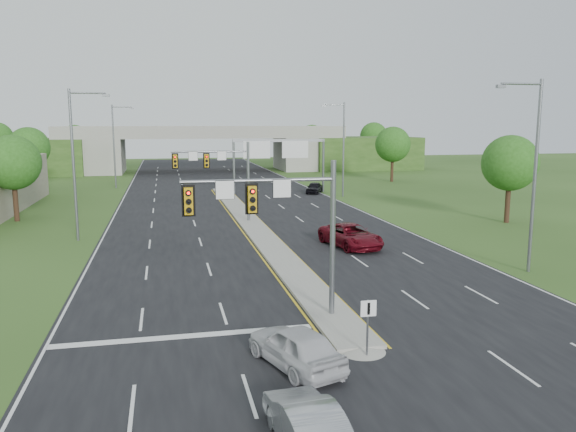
{
  "coord_description": "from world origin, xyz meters",
  "views": [
    {
      "loc": [
        -7.09,
        -23.04,
        8.55
      ],
      "look_at": [
        0.16,
        9.78,
        3.0
      ],
      "focal_mm": 35.0,
      "sensor_mm": 36.0,
      "label": 1
    }
  ],
  "objects_px": {
    "signal_mast_near": "(282,215)",
    "keep_right_sign": "(368,318)",
    "sign_gantry": "(278,151)",
    "car_far_c": "(314,188)",
    "overpass": "(204,151)",
    "car_silver": "(307,424)",
    "signal_mast_far": "(222,169)",
    "car_far_a": "(351,236)",
    "car_white": "(296,346)"
  },
  "relations": [
    {
      "from": "signal_mast_near",
      "to": "car_far_c",
      "type": "xyz_separation_m",
      "value": [
        13.26,
        43.89,
        -4.03
      ]
    },
    {
      "from": "sign_gantry",
      "to": "car_white",
      "type": "relative_size",
      "value": 2.6
    },
    {
      "from": "keep_right_sign",
      "to": "car_far_c",
      "type": "distance_m",
      "value": 49.59
    },
    {
      "from": "signal_mast_far",
      "to": "sign_gantry",
      "type": "distance_m",
      "value": 21.91
    },
    {
      "from": "car_far_a",
      "to": "car_far_c",
      "type": "bearing_deg",
      "value": 68.62
    },
    {
      "from": "sign_gantry",
      "to": "overpass",
      "type": "height_order",
      "value": "overpass"
    },
    {
      "from": "signal_mast_near",
      "to": "signal_mast_far",
      "type": "height_order",
      "value": "same"
    },
    {
      "from": "car_far_c",
      "to": "signal_mast_near",
      "type": "bearing_deg",
      "value": -82.07
    },
    {
      "from": "signal_mast_far",
      "to": "car_far_c",
      "type": "distance_m",
      "value": 23.43
    },
    {
      "from": "signal_mast_near",
      "to": "sign_gantry",
      "type": "relative_size",
      "value": 0.6
    },
    {
      "from": "overpass",
      "to": "car_white",
      "type": "xyz_separation_m",
      "value": [
        -2.77,
        -84.75,
        -2.77
      ]
    },
    {
      "from": "car_far_a",
      "to": "car_white",
      "type": "bearing_deg",
      "value": -125.38
    },
    {
      "from": "signal_mast_far",
      "to": "car_far_a",
      "type": "relative_size",
      "value": 1.22
    },
    {
      "from": "signal_mast_far",
      "to": "car_far_a",
      "type": "distance_m",
      "value": 14.33
    },
    {
      "from": "car_far_c",
      "to": "keep_right_sign",
      "type": "bearing_deg",
      "value": -78.08
    },
    {
      "from": "overpass",
      "to": "car_white",
      "type": "relative_size",
      "value": 17.93
    },
    {
      "from": "signal_mast_far",
      "to": "car_silver",
      "type": "height_order",
      "value": "signal_mast_far"
    },
    {
      "from": "keep_right_sign",
      "to": "car_white",
      "type": "xyz_separation_m",
      "value": [
        -2.77,
        -0.23,
        -0.74
      ]
    },
    {
      "from": "car_white",
      "to": "car_far_a",
      "type": "height_order",
      "value": "car_far_a"
    },
    {
      "from": "signal_mast_far",
      "to": "sign_gantry",
      "type": "bearing_deg",
      "value": 65.89
    },
    {
      "from": "signal_mast_near",
      "to": "car_white",
      "type": "bearing_deg",
      "value": -96.23
    },
    {
      "from": "signal_mast_far",
      "to": "keep_right_sign",
      "type": "xyz_separation_m",
      "value": [
        2.26,
        -29.45,
        -3.21
      ]
    },
    {
      "from": "sign_gantry",
      "to": "car_far_a",
      "type": "distance_m",
      "value": 31.73
    },
    {
      "from": "overpass",
      "to": "car_silver",
      "type": "relative_size",
      "value": 19.26
    },
    {
      "from": "signal_mast_near",
      "to": "car_far_c",
      "type": "distance_m",
      "value": 46.03
    },
    {
      "from": "signal_mast_near",
      "to": "overpass",
      "type": "height_order",
      "value": "overpass"
    },
    {
      "from": "signal_mast_near",
      "to": "keep_right_sign",
      "type": "xyz_separation_m",
      "value": [
        2.26,
        -4.45,
        -3.21
      ]
    },
    {
      "from": "signal_mast_far",
      "to": "car_silver",
      "type": "bearing_deg",
      "value": -92.26
    },
    {
      "from": "signal_mast_near",
      "to": "keep_right_sign",
      "type": "height_order",
      "value": "signal_mast_near"
    },
    {
      "from": "sign_gantry",
      "to": "keep_right_sign",
      "type": "bearing_deg",
      "value": -97.7
    },
    {
      "from": "signal_mast_far",
      "to": "keep_right_sign",
      "type": "distance_m",
      "value": 29.71
    },
    {
      "from": "keep_right_sign",
      "to": "sign_gantry",
      "type": "bearing_deg",
      "value": 82.3
    },
    {
      "from": "signal_mast_near",
      "to": "signal_mast_far",
      "type": "xyz_separation_m",
      "value": [
        0.0,
        25.0,
        0.0
      ]
    },
    {
      "from": "keep_right_sign",
      "to": "overpass",
      "type": "bearing_deg",
      "value": 90.0
    },
    {
      "from": "signal_mast_near",
      "to": "car_far_c",
      "type": "relative_size",
      "value": 1.76
    },
    {
      "from": "signal_mast_far",
      "to": "keep_right_sign",
      "type": "height_order",
      "value": "signal_mast_far"
    },
    {
      "from": "car_far_c",
      "to": "signal_mast_far",
      "type": "bearing_deg",
      "value": -100.33
    },
    {
      "from": "car_silver",
      "to": "overpass",
      "type": "bearing_deg",
      "value": -96.63
    },
    {
      "from": "car_far_c",
      "to": "overpass",
      "type": "bearing_deg",
      "value": 131.65
    },
    {
      "from": "overpass",
      "to": "car_far_a",
      "type": "xyz_separation_m",
      "value": [
        5.48,
        -66.48,
        -2.74
      ]
    },
    {
      "from": "keep_right_sign",
      "to": "car_silver",
      "type": "xyz_separation_m",
      "value": [
        -3.63,
        -5.23,
        -0.81
      ]
    },
    {
      "from": "signal_mast_near",
      "to": "car_white",
      "type": "relative_size",
      "value": 1.57
    },
    {
      "from": "car_far_a",
      "to": "overpass",
      "type": "bearing_deg",
      "value": 83.66
    },
    {
      "from": "car_white",
      "to": "car_far_c",
      "type": "height_order",
      "value": "car_white"
    },
    {
      "from": "signal_mast_far",
      "to": "car_far_c",
      "type": "relative_size",
      "value": 1.76
    },
    {
      "from": "overpass",
      "to": "keep_right_sign",
      "type": "bearing_deg",
      "value": -90.0
    },
    {
      "from": "sign_gantry",
      "to": "signal_mast_near",
      "type": "bearing_deg",
      "value": -101.25
    },
    {
      "from": "keep_right_sign",
      "to": "car_white",
      "type": "height_order",
      "value": "keep_right_sign"
    },
    {
      "from": "sign_gantry",
      "to": "car_far_c",
      "type": "distance_m",
      "value": 6.36
    },
    {
      "from": "sign_gantry",
      "to": "car_silver",
      "type": "distance_m",
      "value": 55.82
    }
  ]
}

